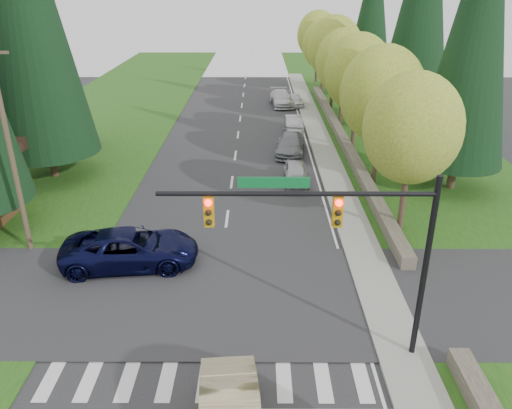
{
  "coord_description": "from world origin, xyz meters",
  "views": [
    {
      "loc": [
        1.72,
        -9.52,
        12.16
      ],
      "look_at": [
        1.64,
        11.23,
        2.8
      ],
      "focal_mm": 35.0,
      "sensor_mm": 36.0,
      "label": 1
    }
  ],
  "objects_px": {
    "parked_car_b": "(290,144)",
    "parked_car_c": "(294,124)",
    "parked_car_a": "(296,174)",
    "parked_car_e": "(282,98)",
    "parked_car_d": "(295,100)",
    "suv_navy": "(131,249)"
  },
  "relations": [
    {
      "from": "parked_car_b",
      "to": "parked_car_c",
      "type": "relative_size",
      "value": 1.21
    },
    {
      "from": "parked_car_a",
      "to": "parked_car_e",
      "type": "xyz_separation_m",
      "value": [
        0.0,
        22.12,
        0.1
      ]
    },
    {
      "from": "parked_car_d",
      "to": "suv_navy",
      "type": "bearing_deg",
      "value": -112.99
    },
    {
      "from": "suv_navy",
      "to": "parked_car_d",
      "type": "height_order",
      "value": "suv_navy"
    },
    {
      "from": "parked_car_e",
      "to": "parked_car_c",
      "type": "bearing_deg",
      "value": -92.21
    },
    {
      "from": "suv_navy",
      "to": "parked_car_d",
      "type": "xyz_separation_m",
      "value": [
        9.75,
        32.2,
        -0.22
      ]
    },
    {
      "from": "parked_car_a",
      "to": "parked_car_e",
      "type": "distance_m",
      "value": 22.12
    },
    {
      "from": "parked_car_b",
      "to": "parked_car_d",
      "type": "bearing_deg",
      "value": 91.82
    },
    {
      "from": "parked_car_a",
      "to": "parked_car_d",
      "type": "height_order",
      "value": "parked_car_a"
    },
    {
      "from": "parked_car_c",
      "to": "parked_car_e",
      "type": "xyz_separation_m",
      "value": [
        -0.64,
        10.07,
        0.09
      ]
    },
    {
      "from": "parked_car_a",
      "to": "parked_car_e",
      "type": "relative_size",
      "value": 0.74
    },
    {
      "from": "parked_car_d",
      "to": "parked_car_c",
      "type": "bearing_deg",
      "value": -100.55
    },
    {
      "from": "parked_car_b",
      "to": "parked_car_e",
      "type": "height_order",
      "value": "parked_car_e"
    },
    {
      "from": "parked_car_c",
      "to": "parked_car_e",
      "type": "bearing_deg",
      "value": 93.08
    },
    {
      "from": "suv_navy",
      "to": "parked_car_c",
      "type": "height_order",
      "value": "suv_navy"
    },
    {
      "from": "parked_car_b",
      "to": "suv_navy",
      "type": "bearing_deg",
      "value": -110.06
    },
    {
      "from": "parked_car_c",
      "to": "parked_car_e",
      "type": "relative_size",
      "value": 0.78
    },
    {
      "from": "parked_car_d",
      "to": "parked_car_e",
      "type": "bearing_deg",
      "value": 164.07
    },
    {
      "from": "suv_navy",
      "to": "parked_car_e",
      "type": "height_order",
      "value": "suv_navy"
    },
    {
      "from": "parked_car_b",
      "to": "parked_car_a",
      "type": "bearing_deg",
      "value": -83.11
    },
    {
      "from": "parked_car_a",
      "to": "parked_car_c",
      "type": "xyz_separation_m",
      "value": [
        0.64,
        12.05,
        0.02
      ]
    },
    {
      "from": "parked_car_a",
      "to": "parked_car_c",
      "type": "bearing_deg",
      "value": 88.65
    }
  ]
}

